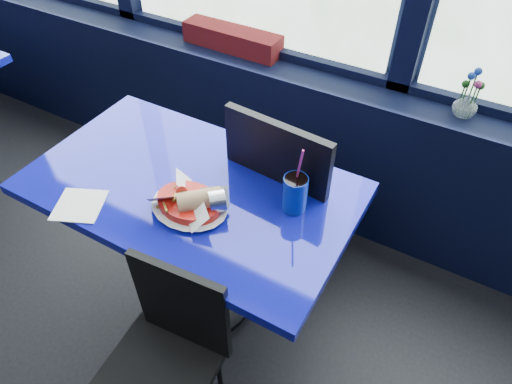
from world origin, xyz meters
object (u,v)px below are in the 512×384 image
Objects in this scene: near_table at (194,218)px; chair_near_back at (286,191)px; planter_box at (232,39)px; ketchup_bottle at (251,133)px; chair_near_front at (166,351)px; food_basket at (190,202)px; soda_cup at (295,193)px; flower_vase at (467,103)px.

chair_near_back is at bearing 51.95° from near_table.
planter_box is (-0.62, 0.58, 0.28)m from chair_near_back.
chair_near_back is at bearing 12.57° from ketchup_bottle.
chair_near_front is 0.50m from food_basket.
chair_near_back is 0.89m from planter_box.
chair_near_front is at bearing -82.11° from ketchup_bottle.
chair_near_back is 3.38× the size of food_basket.
planter_box is (-0.57, 1.35, 0.40)m from chair_near_front.
planter_box is 1.78× the size of food_basket.
near_table is at bearing 108.61° from chair_near_front.
ketchup_bottle is 0.35m from soda_cup.
chair_near_front is 4.10× the size of ketchup_bottle.
chair_near_front is 0.78m from chair_near_back.
chair_near_back is at bearing 50.26° from food_basket.
soda_cup is at bearing 13.10° from food_basket.
planter_box is at bearing 178.01° from flower_vase.
near_table is 1.52× the size of chair_near_front.
planter_box is (-0.37, 0.90, 0.28)m from near_table.
chair_near_back reaches higher than food_basket.
planter_box is at bearing 108.00° from chair_near_front.
flower_vase is at bearing 47.95° from near_table.
soda_cup is (0.30, 0.18, 0.04)m from food_basket.
planter_box is at bearing 96.36° from food_basket.
soda_cup reaches higher than planter_box.
soda_cup is at bearing 66.28° from chair_near_front.
soda_cup is at bearing 125.77° from chair_near_back.
near_table is at bearing 110.27° from food_basket.
near_table is 0.40m from ketchup_bottle.
planter_box is 2.47× the size of flower_vase.
near_table is 4.21× the size of soda_cup.
chair_near_front is at bearing -65.97° from planter_box.
soda_cup is at bearing 12.05° from near_table.
flower_vase is (1.14, -0.04, 0.01)m from planter_box.
soda_cup is (0.38, 0.08, 0.25)m from near_table.
near_table is 0.25m from food_basket.
ketchup_bottle is (0.10, 0.28, 0.27)m from near_table.
near_table is 0.47m from soda_cup.
food_basket is at bearing -92.43° from ketchup_bottle.
flower_vase reaches higher than chair_near_front.
food_basket reaches higher than chair_near_front.
chair_near_front is 2.70× the size of food_basket.
near_table is 1.21× the size of chair_near_back.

